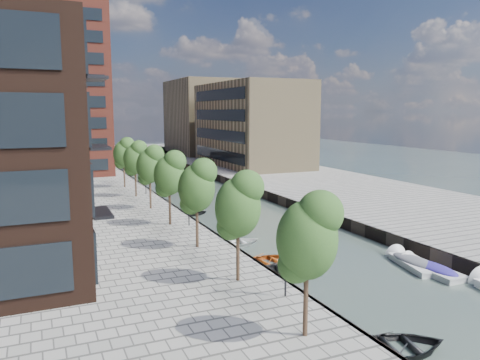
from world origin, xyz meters
TOP-DOWN VIEW (x-y plane):
  - water at (0.00, 40.00)m, footprint 300.00×300.00m
  - quay_right at (16.00, 40.00)m, footprint 20.00×140.00m
  - quay_wall_left at (-6.10, 40.00)m, footprint 0.25×140.00m
  - quay_wall_right at (6.10, 40.00)m, footprint 0.25×140.00m
  - far_closure at (0.00, 100.00)m, footprint 80.00×40.00m
  - apartment_block at (-20.00, 30.00)m, footprint 8.00×38.00m
  - tower at (-17.00, 65.00)m, footprint 18.00×18.00m
  - tan_block_near at (16.00, 62.00)m, footprint 12.00×25.00m
  - tan_block_far at (16.00, 88.00)m, footprint 12.00×20.00m
  - bridge at (0.00, 72.00)m, footprint 13.00×6.00m
  - tree_0 at (-8.50, 4.00)m, footprint 2.50×2.50m
  - tree_1 at (-8.50, 11.00)m, footprint 2.50×2.50m
  - tree_2 at (-8.50, 18.00)m, footprint 2.50×2.50m
  - tree_3 at (-8.50, 25.00)m, footprint 2.50×2.50m
  - tree_4 at (-8.50, 32.00)m, footprint 2.50×2.50m
  - tree_5 at (-8.50, 39.00)m, footprint 2.50×2.50m
  - tree_6 at (-8.50, 46.00)m, footprint 2.50×2.50m
  - lamp_0 at (-7.20, 8.00)m, footprint 0.24×0.24m
  - lamp_1 at (-7.20, 24.00)m, footprint 0.24×0.24m
  - lamp_2 at (-7.20, 40.00)m, footprint 0.24×0.24m
  - sloop_0 at (-4.32, 13.18)m, footprint 5.32×4.34m
  - sloop_1 at (-4.61, 2.80)m, footprint 5.05×4.05m
  - sloop_2 at (-4.44, 15.47)m, footprint 4.54×3.54m
  - sloop_3 at (-4.58, 20.43)m, footprint 4.17×3.10m
  - sloop_4 at (-5.00, 31.99)m, footprint 4.48×3.41m
  - motorboat_1 at (4.30, 11.35)m, footprint 2.62×4.91m
  - motorboat_3 at (4.39, 9.93)m, footprint 1.66×4.49m
  - motorboat_4 at (5.17, 25.73)m, footprint 2.56×4.84m
  - car at (7.75, 65.48)m, footprint 2.86×4.08m

SIDE VIEW (x-z plane):
  - water at x=0.00m, z-range 0.00..0.00m
  - sloop_0 at x=-4.32m, z-range -0.48..0.48m
  - sloop_1 at x=-4.61m, z-range -0.47..0.47m
  - sloop_2 at x=-4.44m, z-range -0.43..0.43m
  - sloop_3 at x=-4.58m, z-range -0.41..0.41m
  - sloop_4 at x=-5.00m, z-range -0.43..0.43m
  - motorboat_3 at x=4.39m, z-range -0.56..0.92m
  - motorboat_4 at x=5.17m, z-range -0.58..0.95m
  - motorboat_1 at x=4.30m, z-range -0.59..0.97m
  - quay_right at x=16.00m, z-range 0.00..1.00m
  - quay_wall_left at x=-6.10m, z-range 0.00..1.00m
  - quay_wall_right at x=6.10m, z-range 0.00..1.00m
  - far_closure at x=0.00m, z-range 0.00..1.00m
  - bridge at x=0.00m, z-range 0.74..2.04m
  - car at x=7.75m, z-range 1.00..2.29m
  - lamp_0 at x=-7.20m, z-range 1.45..5.57m
  - lamp_1 at x=-7.20m, z-range 1.45..5.57m
  - lamp_2 at x=-7.20m, z-range 1.45..5.57m
  - tree_0 at x=-8.50m, z-range 2.33..8.28m
  - tree_1 at x=-8.50m, z-range 2.33..8.28m
  - tree_2 at x=-8.50m, z-range 2.33..8.28m
  - tree_3 at x=-8.50m, z-range 2.33..8.28m
  - tree_4 at x=-8.50m, z-range 2.33..8.28m
  - tree_5 at x=-8.50m, z-range 2.33..8.28m
  - tree_6 at x=-8.50m, z-range 2.33..8.28m
  - apartment_block at x=-20.00m, z-range 1.00..15.00m
  - tan_block_near at x=16.00m, z-range 1.00..15.00m
  - tan_block_far at x=16.00m, z-range 1.00..17.00m
  - tower at x=-17.00m, z-range 1.00..31.00m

